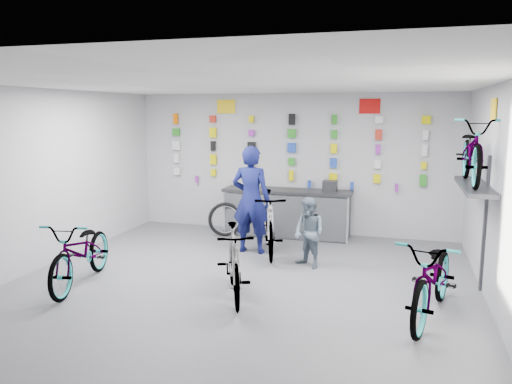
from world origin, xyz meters
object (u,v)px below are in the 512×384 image
(bike_service, at_px, (269,223))
(clerk, at_px, (251,200))
(counter, at_px, (287,214))
(bike_right, at_px, (434,277))
(customer, at_px, (309,233))
(bike_center, at_px, (234,262))
(bike_left, at_px, (82,252))

(bike_service, height_order, clerk, clerk)
(counter, xyz_separation_m, bike_right, (2.74, -3.63, 0.06))
(customer, bearing_deg, bike_right, -5.67)
(bike_service, distance_m, clerk, 0.55)
(counter, distance_m, bike_right, 4.55)
(bike_service, xyz_separation_m, clerk, (-0.35, 0.03, 0.42))
(counter, distance_m, bike_center, 3.66)
(bike_center, relative_size, bike_service, 0.89)
(counter, bearing_deg, bike_center, -88.78)
(bike_service, relative_size, customer, 1.62)
(bike_center, bearing_deg, bike_right, -22.23)
(counter, distance_m, clerk, 1.51)
(bike_left, height_order, bike_center, bike_left)
(bike_right, bearing_deg, counter, 140.75)
(counter, relative_size, bike_left, 1.36)
(counter, relative_size, bike_center, 1.57)
(bike_left, height_order, customer, customer)
(bike_right, relative_size, customer, 1.74)
(bike_center, height_order, bike_right, bike_right)
(counter, height_order, bike_left, bike_left)
(bike_center, distance_m, clerk, 2.39)
(bike_center, height_order, clerk, clerk)
(bike_left, distance_m, bike_service, 3.33)
(bike_right, bearing_deg, bike_service, 154.68)
(counter, bearing_deg, clerk, -105.30)
(bike_service, bearing_deg, counter, 70.54)
(bike_left, distance_m, customer, 3.64)
(bike_service, bearing_deg, clerk, 157.03)
(bike_center, height_order, customer, customer)
(bike_left, bearing_deg, counter, 47.41)
(bike_right, distance_m, bike_service, 3.56)
(bike_right, height_order, customer, customer)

